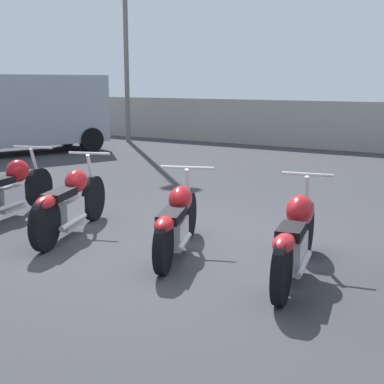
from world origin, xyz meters
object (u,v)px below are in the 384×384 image
object	(u,v)px
motorcycle_slot_0	(10,189)
motorcycle_slot_2	(177,220)
motorcycle_slot_1	(70,203)
motorcycle_slot_3	(296,237)
parked_van	(19,110)

from	to	relation	value
motorcycle_slot_0	motorcycle_slot_2	world-z (taller)	motorcycle_slot_0
motorcycle_slot_0	motorcycle_slot_1	world-z (taller)	motorcycle_slot_1
motorcycle_slot_1	motorcycle_slot_2	world-z (taller)	motorcycle_slot_1
motorcycle_slot_2	motorcycle_slot_3	world-z (taller)	motorcycle_slot_3
motorcycle_slot_0	motorcycle_slot_1	distance (m)	1.45
motorcycle_slot_3	parked_van	distance (m)	11.53
motorcycle_slot_1	parked_van	size ratio (longest dim) A/B	0.41
motorcycle_slot_0	parked_van	world-z (taller)	parked_van
motorcycle_slot_2	motorcycle_slot_3	distance (m)	1.47
motorcycle_slot_3	parked_van	bearing A→B (deg)	141.20
motorcycle_slot_1	parked_van	world-z (taller)	parked_van
motorcycle_slot_1	motorcycle_slot_2	distance (m)	1.65
motorcycle_slot_0	motorcycle_slot_2	bearing A→B (deg)	-15.55
motorcycle_slot_0	motorcycle_slot_2	size ratio (longest dim) A/B	1.03
motorcycle_slot_1	motorcycle_slot_3	xyz separation A→B (m)	(3.12, 0.07, -0.00)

